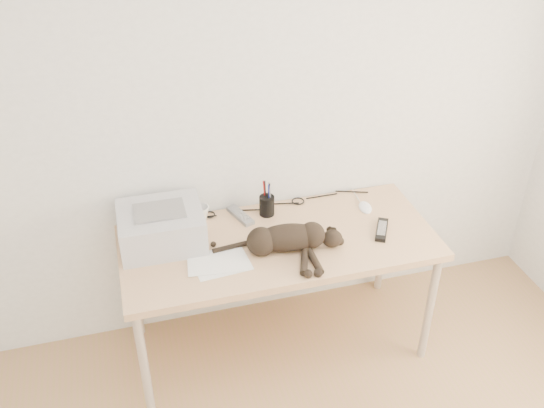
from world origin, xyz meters
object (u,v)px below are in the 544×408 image
object	(u,v)px
mug	(201,213)
mouse	(365,205)
pen_cup	(267,205)
desk	(274,251)
cat	(285,240)
printer	(161,227)

from	to	relation	value
mug	mouse	size ratio (longest dim) A/B	0.77
pen_cup	mouse	world-z (taller)	pen_cup
pen_cup	mouse	xyz separation A→B (m)	(0.53, -0.09, -0.04)
desk	mouse	distance (m)	0.56
desk	cat	distance (m)	0.27
cat	mouse	distance (m)	0.59
printer	mug	size ratio (longest dim) A/B	4.55
cat	mug	xyz separation A→B (m)	(-0.35, 0.37, -0.02)
desk	mug	bearing A→B (deg)	151.03
printer	mouse	world-z (taller)	printer
printer	mug	xyz separation A→B (m)	(0.22, 0.14, -0.05)
cat	pen_cup	size ratio (longest dim) A/B	3.09
mouse	desk	bearing A→B (deg)	-164.60
desk	mouse	size ratio (longest dim) A/B	13.51
printer	mouse	xyz separation A→B (m)	(1.11, 0.01, -0.08)
desk	pen_cup	bearing A→B (deg)	89.45
desk	printer	bearing A→B (deg)	174.84
mouse	pen_cup	bearing A→B (deg)	179.03
mug	printer	bearing A→B (deg)	-147.10
mouse	mug	bearing A→B (deg)	-179.76
desk	pen_cup	xyz separation A→B (m)	(0.00, 0.15, 0.19)
mug	pen_cup	distance (m)	0.35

